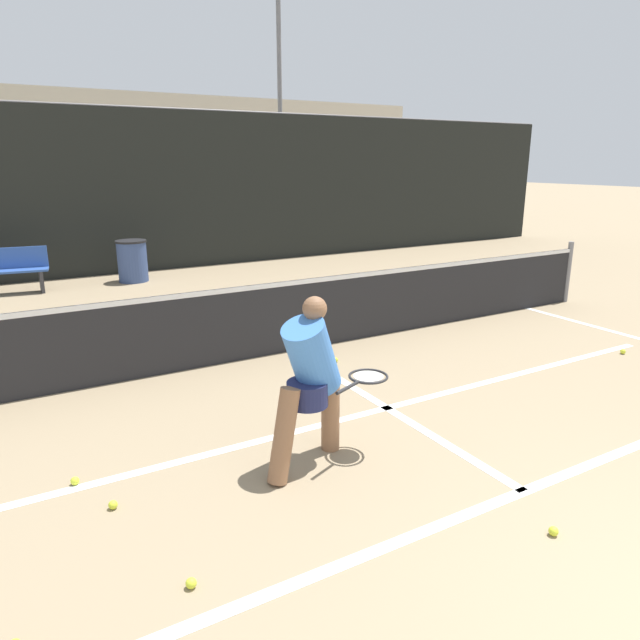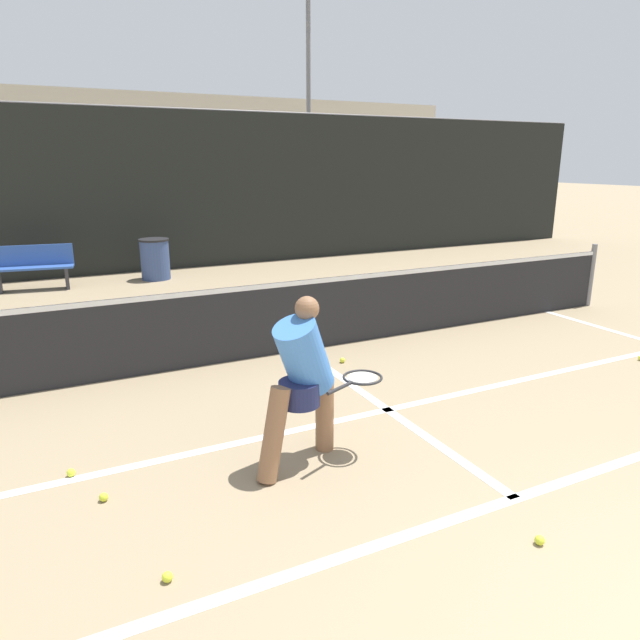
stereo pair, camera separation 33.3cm
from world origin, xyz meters
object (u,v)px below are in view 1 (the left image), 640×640
object	(u,v)px
player_practicing	(311,378)
courtside_bench	(5,270)
parked_car	(54,237)
trash_bin	(132,261)

from	to	relation	value
player_practicing	courtside_bench	distance (m)	8.55
courtside_bench	parked_car	xyz separation A→B (m)	(1.20, 3.39, 0.16)
player_practicing	trash_bin	distance (m)	8.32
player_practicing	courtside_bench	size ratio (longest dim) A/B	0.94
courtside_bench	trash_bin	size ratio (longest dim) A/B	1.78
player_practicing	parked_car	bearing A→B (deg)	70.58
trash_bin	parked_car	bearing A→B (deg)	108.25
player_practicing	parked_car	world-z (taller)	parked_car
player_practicing	courtside_bench	bearing A→B (deg)	80.11
player_practicing	trash_bin	xyz separation A→B (m)	(0.38, 8.31, -0.32)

